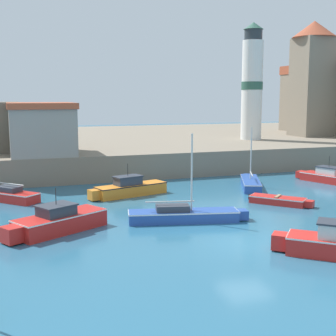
{
  "coord_description": "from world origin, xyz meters",
  "views": [
    {
      "loc": [
        -10.99,
        -19.74,
        7.15
      ],
      "look_at": [
        0.18,
        12.2,
        2.0
      ],
      "focal_mm": 50.0,
      "sensor_mm": 36.0,
      "label": 1
    }
  ],
  "objects_px": {
    "harbor_shed_near_wharf": "(41,128)",
    "dinghy_red_2": "(279,200)",
    "sailboat_red_3": "(2,194)",
    "sailboat_blue_9": "(250,183)",
    "motorboat_orange_1": "(129,188)",
    "motorboat_red_7": "(329,177)",
    "church": "(336,95)",
    "lighthouse": "(252,84)",
    "motorboat_red_5": "(58,221)",
    "sailboat_blue_0": "(185,215)"
  },
  "relations": [
    {
      "from": "lighthouse",
      "to": "motorboat_red_5",
      "type": "bearing_deg",
      "value": -136.61
    },
    {
      "from": "sailboat_blue_9",
      "to": "lighthouse",
      "type": "bearing_deg",
      "value": 60.93
    },
    {
      "from": "sailboat_blue_0",
      "to": "sailboat_red_3",
      "type": "relative_size",
      "value": 1.3
    },
    {
      "from": "dinghy_red_2",
      "to": "church",
      "type": "height_order",
      "value": "church"
    },
    {
      "from": "church",
      "to": "harbor_shed_near_wharf",
      "type": "xyz_separation_m",
      "value": [
        -38.9,
        -10.48,
        -2.94
      ]
    },
    {
      "from": "sailboat_blue_9",
      "to": "church",
      "type": "bearing_deg",
      "value": 39.76
    },
    {
      "from": "sailboat_red_3",
      "to": "motorboat_red_7",
      "type": "distance_m",
      "value": 26.13
    },
    {
      "from": "sailboat_red_3",
      "to": "harbor_shed_near_wharf",
      "type": "bearing_deg",
      "value": 65.66
    },
    {
      "from": "sailboat_blue_0",
      "to": "motorboat_red_7",
      "type": "relative_size",
      "value": 1.19
    },
    {
      "from": "sailboat_red_3",
      "to": "church",
      "type": "bearing_deg",
      "value": 23.02
    },
    {
      "from": "motorboat_red_5",
      "to": "lighthouse",
      "type": "distance_m",
      "value": 34.75
    },
    {
      "from": "sailboat_blue_0",
      "to": "sailboat_red_3",
      "type": "height_order",
      "value": "sailboat_blue_0"
    },
    {
      "from": "motorboat_orange_1",
      "to": "motorboat_red_5",
      "type": "relative_size",
      "value": 1.06
    },
    {
      "from": "sailboat_red_3",
      "to": "sailboat_blue_0",
      "type": "bearing_deg",
      "value": -43.61
    },
    {
      "from": "sailboat_red_3",
      "to": "motorboat_orange_1",
      "type": "bearing_deg",
      "value": -9.86
    },
    {
      "from": "motorboat_orange_1",
      "to": "sailboat_red_3",
      "type": "bearing_deg",
      "value": 170.14
    },
    {
      "from": "lighthouse",
      "to": "church",
      "type": "bearing_deg",
      "value": 15.13
    },
    {
      "from": "motorboat_orange_1",
      "to": "church",
      "type": "height_order",
      "value": "church"
    },
    {
      "from": "harbor_shed_near_wharf",
      "to": "sailboat_red_3",
      "type": "bearing_deg",
      "value": -114.34
    },
    {
      "from": "motorboat_red_5",
      "to": "lighthouse",
      "type": "relative_size",
      "value": 0.44
    },
    {
      "from": "motorboat_red_7",
      "to": "lighthouse",
      "type": "bearing_deg",
      "value": 85.2
    },
    {
      "from": "sailboat_blue_9",
      "to": "harbor_shed_near_wharf",
      "type": "height_order",
      "value": "harbor_shed_near_wharf"
    },
    {
      "from": "motorboat_red_7",
      "to": "sailboat_blue_9",
      "type": "xyz_separation_m",
      "value": [
        -7.32,
        0.31,
        -0.11
      ]
    },
    {
      "from": "motorboat_red_5",
      "to": "sailboat_blue_9",
      "type": "relative_size",
      "value": 1.01
    },
    {
      "from": "dinghy_red_2",
      "to": "lighthouse",
      "type": "distance_m",
      "value": 25.04
    },
    {
      "from": "harbor_shed_near_wharf",
      "to": "dinghy_red_2",
      "type": "bearing_deg",
      "value": -46.53
    },
    {
      "from": "sailboat_blue_9",
      "to": "sailboat_red_3",
      "type": "bearing_deg",
      "value": 175.04
    },
    {
      "from": "dinghy_red_2",
      "to": "motorboat_red_7",
      "type": "relative_size",
      "value": 0.64
    },
    {
      "from": "church",
      "to": "lighthouse",
      "type": "relative_size",
      "value": 1.24
    },
    {
      "from": "dinghy_red_2",
      "to": "lighthouse",
      "type": "bearing_deg",
      "value": 65.55
    },
    {
      "from": "sailboat_blue_0",
      "to": "harbor_shed_near_wharf",
      "type": "height_order",
      "value": "harbor_shed_near_wharf"
    },
    {
      "from": "motorboat_red_7",
      "to": "harbor_shed_near_wharf",
      "type": "height_order",
      "value": "harbor_shed_near_wharf"
    },
    {
      "from": "motorboat_red_5",
      "to": "motorboat_red_7",
      "type": "distance_m",
      "value": 24.36
    },
    {
      "from": "church",
      "to": "harbor_shed_near_wharf",
      "type": "relative_size",
      "value": 2.3
    },
    {
      "from": "dinghy_red_2",
      "to": "sailboat_blue_9",
      "type": "distance_m",
      "value": 6.01
    },
    {
      "from": "motorboat_orange_1",
      "to": "motorboat_red_5",
      "type": "xyz_separation_m",
      "value": [
        -5.95,
        -7.75,
        0.03
      ]
    },
    {
      "from": "motorboat_red_5",
      "to": "sailboat_red_3",
      "type": "bearing_deg",
      "value": 106.93
    },
    {
      "from": "church",
      "to": "dinghy_red_2",
      "type": "bearing_deg",
      "value": -134.04
    },
    {
      "from": "motorboat_red_7",
      "to": "sailboat_blue_9",
      "type": "distance_m",
      "value": 7.33
    },
    {
      "from": "sailboat_blue_0",
      "to": "lighthouse",
      "type": "relative_size",
      "value": 0.53
    },
    {
      "from": "sailboat_red_3",
      "to": "harbor_shed_near_wharf",
      "type": "distance_m",
      "value": 9.17
    },
    {
      "from": "dinghy_red_2",
      "to": "lighthouse",
      "type": "xyz_separation_m",
      "value": [
        9.76,
        21.47,
        8.39
      ]
    },
    {
      "from": "dinghy_red_2",
      "to": "motorboat_red_5",
      "type": "distance_m",
      "value": 14.91
    },
    {
      "from": "sailboat_blue_0",
      "to": "sailboat_blue_9",
      "type": "relative_size",
      "value": 1.23
    },
    {
      "from": "sailboat_blue_9",
      "to": "church",
      "type": "xyz_separation_m",
      "value": [
        23.56,
        19.6,
        7.05
      ]
    },
    {
      "from": "dinghy_red_2",
      "to": "sailboat_blue_9",
      "type": "bearing_deg",
      "value": 79.36
    },
    {
      "from": "motorboat_red_5",
      "to": "motorboat_red_7",
      "type": "bearing_deg",
      "value": 17.53
    },
    {
      "from": "sailboat_blue_9",
      "to": "lighthouse",
      "type": "xyz_separation_m",
      "value": [
        8.65,
        15.57,
        8.29
      ]
    },
    {
      "from": "motorboat_orange_1",
      "to": "motorboat_red_7",
      "type": "height_order",
      "value": "motorboat_orange_1"
    },
    {
      "from": "sailboat_red_3",
      "to": "motorboat_red_7",
      "type": "xyz_separation_m",
      "value": [
        26.05,
        -1.94,
        0.07
      ]
    }
  ]
}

